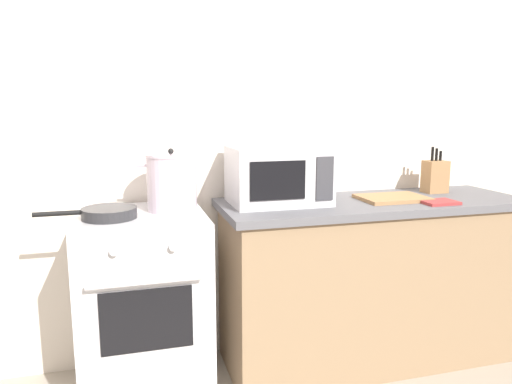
{
  "coord_description": "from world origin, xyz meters",
  "views": [
    {
      "loc": [
        -0.42,
        -1.67,
        1.41
      ],
      "look_at": [
        0.22,
        0.6,
        1.0
      ],
      "focal_mm": 33.52,
      "sensor_mm": 36.0,
      "label": 1
    }
  ],
  "objects": [
    {
      "name": "cutting_board",
      "position": [
        1.0,
        0.6,
        0.93
      ],
      "size": [
        0.36,
        0.26,
        0.02
      ],
      "primitive_type": "cube",
      "color": "#997047",
      "rests_on": "countertop_right"
    },
    {
      "name": "back_wall",
      "position": [
        0.3,
        0.97,
        1.25
      ],
      "size": [
        4.4,
        0.1,
        2.5
      ],
      "primitive_type": "cube",
      "color": "silver",
      "rests_on": "ground_plane"
    },
    {
      "name": "frying_pan",
      "position": [
        -0.5,
        0.55,
        0.95
      ],
      "size": [
        0.45,
        0.25,
        0.05
      ],
      "color": "#28282B",
      "rests_on": "stove"
    },
    {
      "name": "countertop_right",
      "position": [
        0.9,
        0.62,
        0.9
      ],
      "size": [
        1.7,
        0.6,
        0.04
      ],
      "primitive_type": "cube",
      "color": "#59595E",
      "rests_on": "lower_cabinet_right"
    },
    {
      "name": "lower_cabinet_right",
      "position": [
        0.9,
        0.62,
        0.44
      ],
      "size": [
        1.64,
        0.56,
        0.88
      ],
      "primitive_type": "cube",
      "color": "#8C7051",
      "rests_on": "ground_plane"
    },
    {
      "name": "stock_pot",
      "position": [
        -0.19,
        0.65,
        1.06
      ],
      "size": [
        0.33,
        0.25,
        0.3
      ],
      "color": "silver",
      "rests_on": "stove"
    },
    {
      "name": "stove",
      "position": [
        -0.35,
        0.6,
        0.46
      ],
      "size": [
        0.6,
        0.64,
        0.92
      ],
      "color": "silver",
      "rests_on": "ground_plane"
    },
    {
      "name": "oven_mitt",
      "position": [
        1.17,
        0.44,
        0.93
      ],
      "size": [
        0.18,
        0.14,
        0.02
      ],
      "primitive_type": "cube",
      "color": "#993333",
      "rests_on": "countertop_right"
    },
    {
      "name": "knife_block",
      "position": [
        1.36,
        0.74,
        1.02
      ],
      "size": [
        0.13,
        0.1,
        0.27
      ],
      "color": "#997047",
      "rests_on": "countertop_right"
    },
    {
      "name": "microwave",
      "position": [
        0.36,
        0.68,
        1.07
      ],
      "size": [
        0.5,
        0.37,
        0.3
      ],
      "color": "silver",
      "rests_on": "countertop_right"
    }
  ]
}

